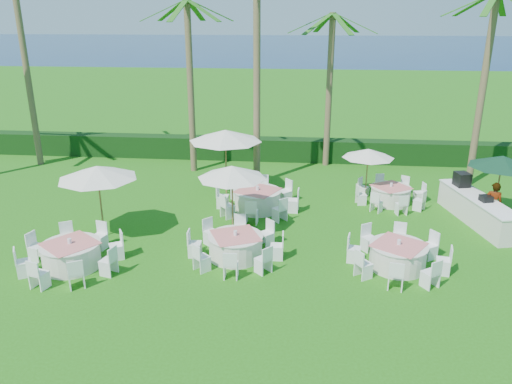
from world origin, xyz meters
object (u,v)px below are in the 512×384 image
buffet_table (476,209)px  staff_person (493,205)px  banquet_table_b (236,246)px  umbrella_green (502,161)px  banquet_table_a (71,254)px  umbrella_a (97,172)px  banquet_table_f (390,194)px  umbrella_d (368,153)px  umbrella_b (232,172)px  umbrella_c (225,136)px  banquet_table_e (257,199)px  banquet_table_c (398,255)px

buffet_table → staff_person: 0.65m
banquet_table_b → umbrella_green: bearing=24.4°
banquet_table_a → umbrella_a: size_ratio=1.16×
banquet_table_f → buffet_table: 3.46m
umbrella_a → umbrella_d: 11.06m
buffet_table → umbrella_b: bearing=-167.8°
umbrella_b → umbrella_c: (-0.91, 4.28, 0.29)m
banquet_table_a → banquet_table_e: bearing=45.4°
banquet_table_a → banquet_table_c: (10.31, 0.98, -0.01)m
banquet_table_c → umbrella_d: size_ratio=1.43×
umbrella_a → staff_person: size_ratio=1.58×
banquet_table_e → umbrella_green: umbrella_green is taller
banquet_table_c → banquet_table_e: 6.66m
banquet_table_f → buffet_table: bearing=-30.8°
umbrella_d → buffet_table: (3.95, -2.30, -1.46)m
umbrella_a → banquet_table_e: bearing=30.6°
umbrella_c → umbrella_green: bearing=-9.2°
banquet_table_b → umbrella_green: size_ratio=1.24×
umbrella_a → umbrella_green: bearing=12.3°
umbrella_d → umbrella_green: size_ratio=0.87×
banquet_table_a → umbrella_green: umbrella_green is taller
umbrella_green → banquet_table_a: bearing=-159.4°
buffet_table → umbrella_green: bearing=31.4°
banquet_table_f → umbrella_a: umbrella_a is taller
umbrella_c → staff_person: (10.54, -2.64, -1.78)m
umbrella_b → umbrella_green: umbrella_b is taller
umbrella_b → staff_person: umbrella_b is taller
banquet_table_c → umbrella_b: 6.25m
banquet_table_b → banquet_table_c: bearing=-2.0°
banquet_table_b → umbrella_b: umbrella_b is taller
staff_person → umbrella_c: bearing=1.7°
banquet_table_e → umbrella_d: (4.57, 1.84, 1.57)m
banquet_table_a → umbrella_c: (3.83, 7.31, 2.23)m
banquet_table_f → staff_person: bearing=-31.9°
banquet_table_c → buffet_table: buffet_table is taller
banquet_table_c → umbrella_a: (-10.20, 1.37, 2.01)m
banquet_table_e → umbrella_b: umbrella_b is taller
banquet_table_f → umbrella_b: (-6.22, -3.76, 1.98)m
banquet_table_a → staff_person: bearing=18.0°
banquet_table_e → umbrella_green: (9.38, 0.05, 1.87)m
banquet_table_c → staff_person: (4.06, 3.69, 0.46)m
banquet_table_c → banquet_table_e: (-4.90, 4.51, 0.03)m
umbrella_d → umbrella_green: (4.81, -1.78, 0.30)m
banquet_table_a → banquet_table_c: banquet_table_a is taller
umbrella_a → banquet_table_a: bearing=-92.6°
banquet_table_b → umbrella_b: (-0.36, 1.87, 1.95)m
buffet_table → banquet_table_f: bearing=149.2°
banquet_table_a → banquet_table_b: (5.10, 1.16, -0.01)m
staff_person → banquet_table_b: bearing=36.5°
banquet_table_f → umbrella_d: (-0.99, 0.53, 1.63)m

